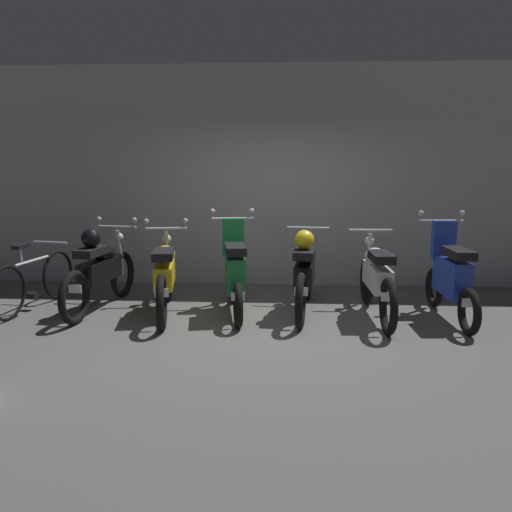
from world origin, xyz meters
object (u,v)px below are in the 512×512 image
object	(u,v)px
motorbike_slot_2	(235,272)
bicycle	(34,282)
motorbike_slot_0	(100,269)
motorbike_slot_3	(305,272)
motorbike_slot_5	(450,277)
motorbike_slot_4	(377,278)
motorbike_slot_1	(165,275)

from	to	relation	value
motorbike_slot_2	bicycle	size ratio (longest dim) A/B	0.98
motorbike_slot_0	motorbike_slot_3	world-z (taller)	motorbike_slot_0
motorbike_slot_0	bicycle	world-z (taller)	motorbike_slot_0
motorbike_slot_3	motorbike_slot_5	bearing A→B (deg)	-6.29
motorbike_slot_2	bicycle	world-z (taller)	motorbike_slot_2
motorbike_slot_3	motorbike_slot_4	distance (m)	0.89
motorbike_slot_0	motorbike_slot_4	size ratio (longest dim) A/B	1.00
motorbike_slot_3	motorbike_slot_1	bearing A→B (deg)	-175.22
motorbike_slot_5	motorbike_slot_2	bearing A→B (deg)	177.58
motorbike_slot_3	motorbike_slot_4	xyz separation A→B (m)	(0.88, -0.17, -0.04)
motorbike_slot_0	bicycle	xyz separation A→B (m)	(-0.87, -0.05, -0.17)
motorbike_slot_0	motorbike_slot_5	size ratio (longest dim) A/B	1.16
motorbike_slot_4	motorbike_slot_5	world-z (taller)	motorbike_slot_5
motorbike_slot_4	motorbike_slot_5	size ratio (longest dim) A/B	1.16
motorbike_slot_5	motorbike_slot_1	bearing A→B (deg)	179.25
motorbike_slot_0	motorbike_slot_1	size ratio (longest dim) A/B	1.00
motorbike_slot_3	motorbike_slot_0	bearing A→B (deg)	-179.41
motorbike_slot_1	motorbike_slot_4	size ratio (longest dim) A/B	0.99
motorbike_slot_1	motorbike_slot_4	world-z (taller)	motorbike_slot_1
motorbike_slot_4	motorbike_slot_2	bearing A→B (deg)	177.27
motorbike_slot_2	motorbike_slot_0	bearing A→B (deg)	178.21
motorbike_slot_4	motorbike_slot_5	xyz separation A→B (m)	(0.88, -0.03, 0.04)
motorbike_slot_0	motorbike_slot_4	xyz separation A→B (m)	(3.51, -0.14, -0.04)
motorbike_slot_5	bicycle	xyz separation A→B (m)	(-5.26, 0.12, -0.17)
motorbike_slot_0	motorbike_slot_5	distance (m)	4.39
motorbike_slot_5	bicycle	size ratio (longest dim) A/B	0.98
motorbike_slot_2	motorbike_slot_3	bearing A→B (deg)	5.27
motorbike_slot_3	motorbike_slot_2	bearing A→B (deg)	-174.73
bicycle	motorbike_slot_0	bearing A→B (deg)	3.00
motorbike_slot_2	motorbike_slot_5	xyz separation A→B (m)	(2.64, -0.11, 0.00)
motorbike_slot_2	motorbike_slot_5	distance (m)	2.64
motorbike_slot_0	motorbike_slot_5	bearing A→B (deg)	-2.17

